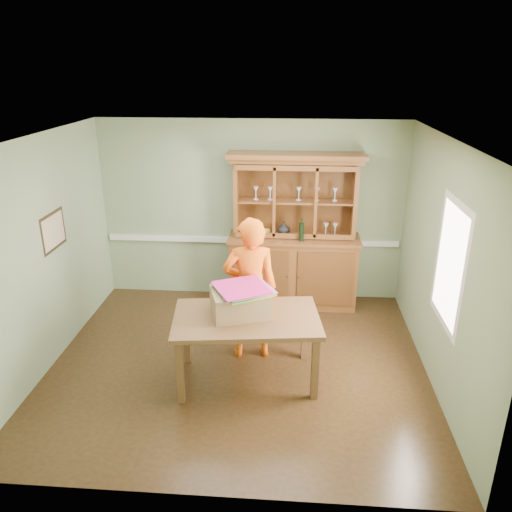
# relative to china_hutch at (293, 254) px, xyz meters

# --- Properties ---
(floor) EXTENTS (4.50, 4.50, 0.00)m
(floor) POSITION_rel_china_hutch_xyz_m (-0.64, -1.74, -0.79)
(floor) COLOR #472D16
(floor) RESTS_ON ground
(ceiling) EXTENTS (4.50, 4.50, 0.00)m
(ceiling) POSITION_rel_china_hutch_xyz_m (-0.64, -1.74, 1.91)
(ceiling) COLOR white
(ceiling) RESTS_ON wall_back
(wall_back) EXTENTS (4.50, 0.00, 4.50)m
(wall_back) POSITION_rel_china_hutch_xyz_m (-0.64, 0.26, 0.56)
(wall_back) COLOR gray
(wall_back) RESTS_ON floor
(wall_left) EXTENTS (0.00, 4.00, 4.00)m
(wall_left) POSITION_rel_china_hutch_xyz_m (-2.89, -1.74, 0.56)
(wall_left) COLOR gray
(wall_left) RESTS_ON floor
(wall_right) EXTENTS (0.00, 4.00, 4.00)m
(wall_right) POSITION_rel_china_hutch_xyz_m (1.61, -1.74, 0.56)
(wall_right) COLOR gray
(wall_right) RESTS_ON floor
(wall_front) EXTENTS (4.50, 0.00, 4.50)m
(wall_front) POSITION_rel_china_hutch_xyz_m (-0.64, -3.74, 0.56)
(wall_front) COLOR gray
(wall_front) RESTS_ON floor
(chair_rail) EXTENTS (4.41, 0.05, 0.08)m
(chair_rail) POSITION_rel_china_hutch_xyz_m (-0.64, 0.23, 0.11)
(chair_rail) COLOR white
(chair_rail) RESTS_ON wall_back
(framed_map) EXTENTS (0.03, 0.60, 0.46)m
(framed_map) POSITION_rel_china_hutch_xyz_m (-2.87, -1.44, 0.76)
(framed_map) COLOR black
(framed_map) RESTS_ON wall_left
(window_panel) EXTENTS (0.03, 0.96, 1.36)m
(window_panel) POSITION_rel_china_hutch_xyz_m (1.59, -2.04, 0.71)
(window_panel) COLOR white
(window_panel) RESTS_ON wall_right
(china_hutch) EXTENTS (1.93, 0.64, 2.26)m
(china_hutch) POSITION_rel_china_hutch_xyz_m (0.00, 0.00, 0.00)
(china_hutch) COLOR brown
(china_hutch) RESTS_ON floor
(dining_table) EXTENTS (1.72, 1.15, 0.81)m
(dining_table) POSITION_rel_china_hutch_xyz_m (-0.51, -2.03, -0.08)
(dining_table) COLOR brown
(dining_table) RESTS_ON floor
(cardboard_box) EXTENTS (0.72, 0.64, 0.28)m
(cardboard_box) POSITION_rel_china_hutch_xyz_m (-0.59, -1.97, 0.15)
(cardboard_box) COLOR #A28353
(cardboard_box) RESTS_ON dining_table
(kite_stack) EXTENTS (0.72, 0.72, 0.05)m
(kite_stack) POSITION_rel_china_hutch_xyz_m (-0.55, -1.98, 0.32)
(kite_stack) COLOR #F3A71E
(kite_stack) RESTS_ON cardboard_box
(person) EXTENTS (0.72, 0.53, 1.79)m
(person) POSITION_rel_china_hutch_xyz_m (-0.51, -1.51, 0.10)
(person) COLOR #FF6210
(person) RESTS_ON floor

